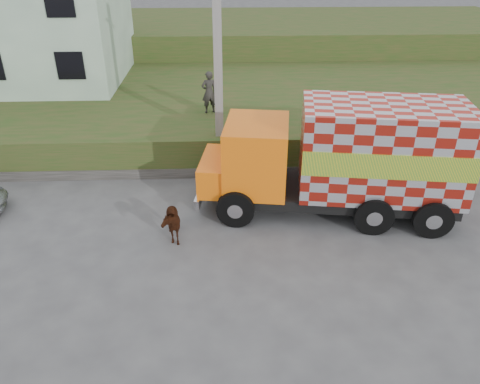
{
  "coord_description": "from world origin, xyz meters",
  "views": [
    {
      "loc": [
        -0.91,
        -11.92,
        8.15
      ],
      "look_at": [
        -0.4,
        0.47,
        1.3
      ],
      "focal_mm": 35.0,
      "sensor_mm": 36.0,
      "label": 1
    }
  ],
  "objects_px": {
    "utility_pole": "(218,66)",
    "cow": "(169,221)",
    "cargo_truck": "(345,158)",
    "pedestrian": "(209,92)"
  },
  "relations": [
    {
      "from": "cargo_truck",
      "to": "pedestrian",
      "type": "xyz_separation_m",
      "value": [
        -4.39,
        5.74,
        0.47
      ]
    },
    {
      "from": "cargo_truck",
      "to": "pedestrian",
      "type": "height_order",
      "value": "cargo_truck"
    },
    {
      "from": "cargo_truck",
      "to": "utility_pole",
      "type": "bearing_deg",
      "value": 149.61
    },
    {
      "from": "utility_pole",
      "to": "cow",
      "type": "bearing_deg",
      "value": -108.69
    },
    {
      "from": "cow",
      "to": "utility_pole",
      "type": "bearing_deg",
      "value": 57.21
    },
    {
      "from": "cow",
      "to": "pedestrian",
      "type": "height_order",
      "value": "pedestrian"
    },
    {
      "from": "utility_pole",
      "to": "pedestrian",
      "type": "height_order",
      "value": "utility_pole"
    },
    {
      "from": "cow",
      "to": "pedestrian",
      "type": "relative_size",
      "value": 0.8
    },
    {
      "from": "cargo_truck",
      "to": "cow",
      "type": "bearing_deg",
      "value": -157.55
    },
    {
      "from": "cargo_truck",
      "to": "pedestrian",
      "type": "bearing_deg",
      "value": 135.59
    }
  ]
}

